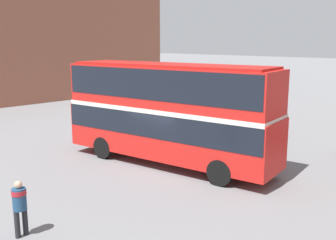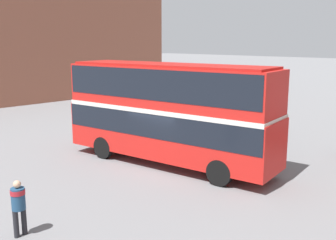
# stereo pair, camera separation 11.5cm
# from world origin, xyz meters

# --- Properties ---
(ground_plane) EXTENTS (240.00, 240.00, 0.00)m
(ground_plane) POSITION_xyz_m (0.00, 0.00, 0.00)
(ground_plane) COLOR slate
(building_row_left) EXTENTS (10.74, 31.96, 14.92)m
(building_row_left) POSITION_xyz_m (-26.47, 4.42, 7.47)
(building_row_left) COLOR #935642
(building_row_left) RESTS_ON ground_plane
(double_decker_bus) EXTENTS (10.57, 4.13, 4.64)m
(double_decker_bus) POSITION_xyz_m (-0.18, 0.34, 2.67)
(double_decker_bus) COLOR red
(double_decker_bus) RESTS_ON ground_plane
(pedestrian_foreground) EXTENTS (0.47, 0.47, 1.71)m
(pedestrian_foreground) POSITION_xyz_m (1.66, -7.60, 1.04)
(pedestrian_foreground) COLOR #232328
(pedestrian_foreground) RESTS_ON ground_plane
(parked_car_kerb_far) EXTENTS (4.44, 2.57, 1.47)m
(parked_car_kerb_far) POSITION_xyz_m (-6.59, 11.50, 0.75)
(parked_car_kerb_far) COLOR navy
(parked_car_kerb_far) RESTS_ON ground_plane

